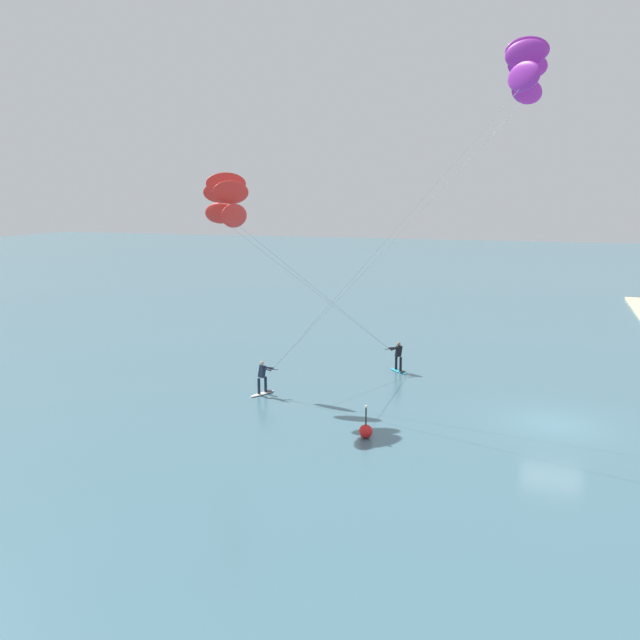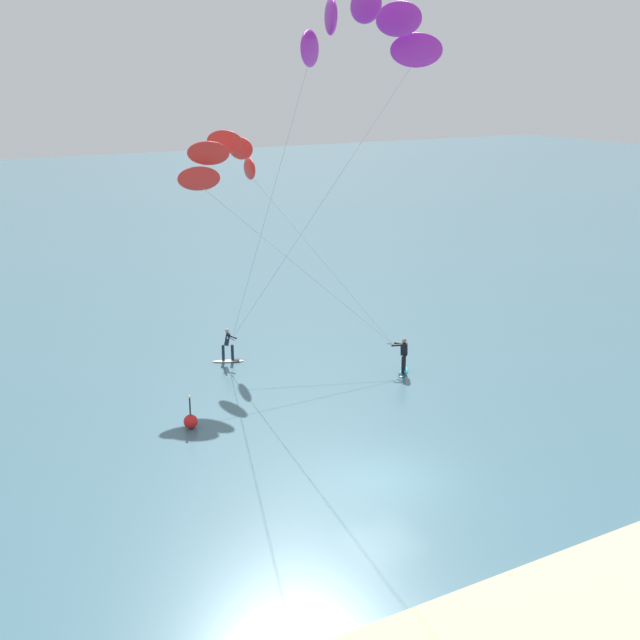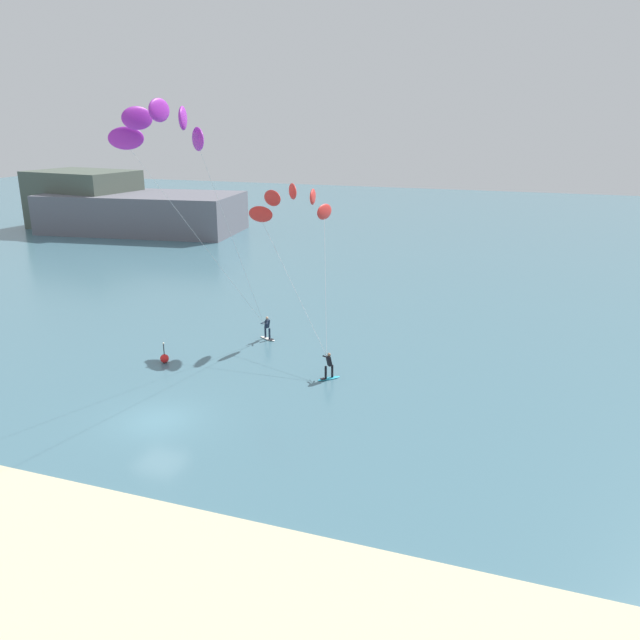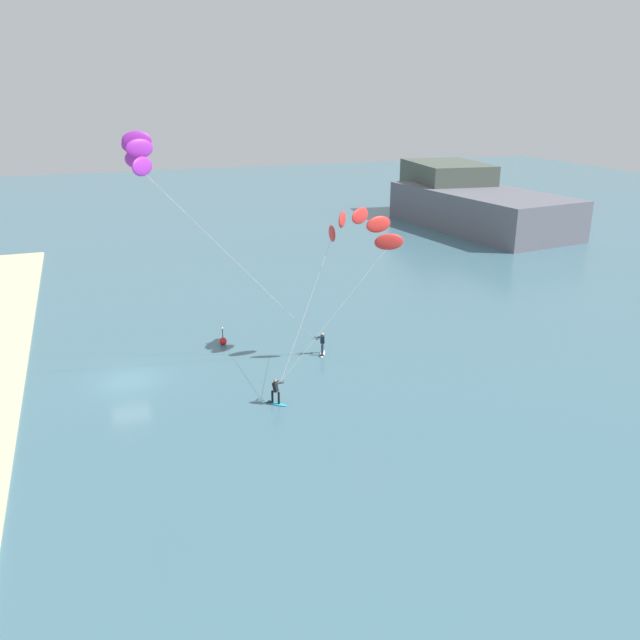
{
  "view_description": "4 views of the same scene",
  "coord_description": "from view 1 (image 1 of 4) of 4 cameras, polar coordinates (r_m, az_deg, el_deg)",
  "views": [
    {
      "loc": [
        -30.07,
        0.7,
        9.73
      ],
      "look_at": [
        1.49,
        11.11,
        3.64
      ],
      "focal_mm": 38.78,
      "sensor_mm": 36.0,
      "label": 1
    },
    {
      "loc": [
        -14.62,
        -21.05,
        13.39
      ],
      "look_at": [
        3.32,
        10.25,
        2.53
      ],
      "focal_mm": 46.31,
      "sensor_mm": 36.0,
      "label": 2
    },
    {
      "loc": [
        17.93,
        -25.4,
        14.97
      ],
      "look_at": [
        5.25,
        10.5,
        2.91
      ],
      "focal_mm": 35.68,
      "sensor_mm": 36.0,
      "label": 3
    },
    {
      "loc": [
        41.12,
        -1.49,
        18.24
      ],
      "look_at": [
        4.21,
        12.01,
        4.21
      ],
      "focal_mm": 36.41,
      "sensor_mm": 36.0,
      "label": 4
    }
  ],
  "objects": [
    {
      "name": "marker_buoy",
      "position": [
        28.29,
        3.8,
        -9.12
      ],
      "size": [
        0.56,
        0.56,
        1.38
      ],
      "color": "red",
      "rests_on": "ground"
    },
    {
      "name": "ground_plane",
      "position": [
        31.61,
        18.8,
        -8.12
      ],
      "size": [
        240.0,
        240.0,
        0.0
      ],
      "primitive_type": "plane",
      "color": "#426B7A"
    },
    {
      "name": "kitesurfer_mid_water",
      "position": [
        30.62,
        15.64,
        18.26
      ],
      "size": [
        5.44,
        13.08,
        15.93
      ],
      "color": "white",
      "rests_on": "ground"
    },
    {
      "name": "kitesurfer_nearshore",
      "position": [
        34.96,
        -7.16,
        9.32
      ],
      "size": [
        8.84,
        10.67,
        10.76
      ],
      "color": "#23ADD1",
      "rests_on": "ground"
    }
  ]
}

